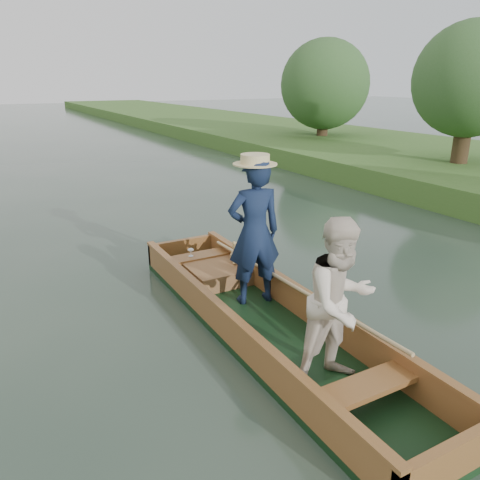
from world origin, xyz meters
TOP-DOWN VIEW (x-y plane):
  - ground at (0.00, 0.00)m, footprint 120.00×120.00m
  - trees_far at (-0.64, 9.03)m, footprint 22.88×13.38m
  - punt at (0.09, -0.09)m, footprint 1.15×5.00m

SIDE VIEW (x-z plane):
  - ground at x=0.00m, z-range 0.00..0.00m
  - punt at x=0.09m, z-range -0.36..1.56m
  - trees_far at x=-0.64m, z-range 0.29..4.78m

